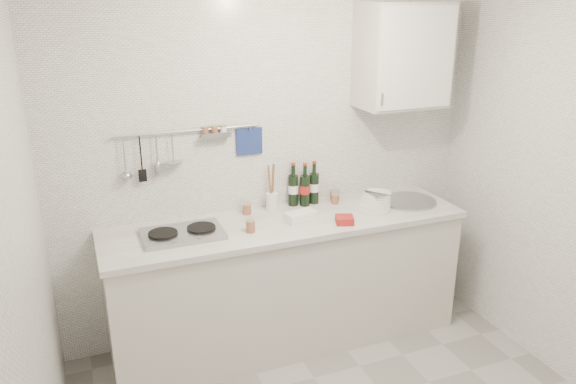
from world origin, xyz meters
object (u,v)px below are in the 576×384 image
at_px(wall_cabinet, 403,56).
at_px(plate_stack_sink, 376,201).
at_px(utensil_crock, 272,199).
at_px(wine_bottles, 304,184).
at_px(plate_stack_hob, 170,236).

relative_size(wall_cabinet, plate_stack_sink, 2.75).
bearing_deg(plate_stack_sink, utensil_crock, 159.90).
distance_m(wine_bottles, utensil_crock, 0.26).
bearing_deg(wall_cabinet, plate_stack_sink, -148.35).
bearing_deg(plate_stack_hob, wall_cabinet, 4.35).
distance_m(wall_cabinet, wine_bottles, 1.11).
bearing_deg(wall_cabinet, wine_bottles, 170.32).
distance_m(wall_cabinet, plate_stack_hob, 1.97).
relative_size(wine_bottles, utensil_crock, 0.91).
height_order(wall_cabinet, plate_stack_hob, wall_cabinet).
relative_size(wall_cabinet, wine_bottles, 2.26).
distance_m(plate_stack_sink, wine_bottles, 0.52).
bearing_deg(plate_stack_sink, wine_bottles, 148.42).
bearing_deg(wall_cabinet, utensil_crock, 173.87).
height_order(wine_bottles, utensil_crock, utensil_crock).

